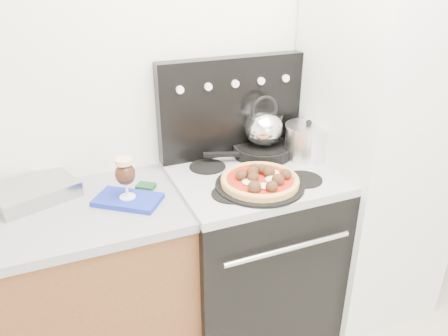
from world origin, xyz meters
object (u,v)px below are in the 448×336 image
stove_body (251,255)px  skillet (263,150)px  pizza_pan (260,185)px  fridge (375,147)px  tea_kettle (264,125)px  pizza (260,179)px  stock_pot (307,142)px  oven_mitt (128,200)px  base_cabinet (24,312)px  beer_glass (126,178)px

stove_body → skillet: (0.14, 0.18, 0.51)m
pizza_pan → skillet: skillet is taller
fridge → tea_kettle: bearing=160.3°
stove_body → fridge: size_ratio=0.46×
skillet → pizza: bearing=-119.2°
pizza_pan → stock_pot: size_ratio=1.79×
oven_mitt → pizza: bearing=-11.9°
base_cabinet → tea_kettle: 1.41m
fridge → pizza_pan: (-0.73, -0.10, -0.02)m
fridge → stock_pot: 0.38m
fridge → skillet: size_ratio=6.24×
base_cabinet → fridge: 1.88m
beer_glass → tea_kettle: size_ratio=0.84×
pizza → tea_kettle: tea_kettle is taller
skillet → base_cabinet: bearing=-173.0°
oven_mitt → beer_glass: size_ratio=1.49×
oven_mitt → tea_kettle: size_ratio=1.25×
fridge → tea_kettle: (-0.56, 0.20, 0.13)m
oven_mitt → beer_glass: (0.00, 0.00, 0.10)m
pizza_pan → pizza: size_ratio=1.15×
pizza → skillet: (0.17, 0.31, -0.01)m
stock_pot → fridge: bearing=-14.9°
fridge → pizza: 0.74m
oven_mitt → stock_pot: 0.95m
skillet → stove_body: bearing=-127.8°
skillet → tea_kettle: bearing=0.0°
pizza → base_cabinet: bearing=171.8°
base_cabinet → skillet: size_ratio=4.76×
tea_kettle → skillet: bearing=163.3°
beer_glass → stock_pot: size_ratio=0.82×
oven_mitt → tea_kettle: tea_kettle is taller
stove_body → oven_mitt: 0.77m
beer_glass → oven_mitt: bearing=0.0°
stove_body → oven_mitt: size_ratio=3.19×
tea_kettle → stock_pot: (0.20, -0.11, -0.08)m
stove_body → fridge: 0.87m
pizza → fridge: bearing=8.1°
base_cabinet → stove_body: (1.10, -0.02, 0.01)m
stove_body → base_cabinet: bearing=178.7°
base_cabinet → stove_body: bearing=-1.3°
base_cabinet → pizza_pan: bearing=-8.2°
pizza → skillet: size_ratio=1.15×
beer_glass → skillet: beer_glass is taller
pizza_pan → pizza: (0.00, 0.00, 0.03)m
beer_glass → skillet: (0.74, 0.19, -0.07)m
base_cabinet → stock_pot: (1.44, 0.05, 0.57)m
beer_glass → tea_kettle: (0.74, 0.19, 0.07)m
fridge → beer_glass: 1.31m
pizza_pan → oven_mitt: bearing=168.1°
pizza → oven_mitt: bearing=168.1°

